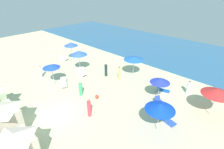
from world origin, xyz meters
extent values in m
plane|color=beige|center=(0.00, 0.00, 0.00)|extent=(60.00, 60.00, 0.00)
cube|color=#2F638F|center=(0.00, 22.17, 0.06)|extent=(60.00, 15.66, 0.12)
cube|color=beige|center=(-0.59, -3.68, 1.10)|extent=(2.18, 2.22, 2.20)
pyramid|color=beige|center=(2.68, -3.91, 2.29)|extent=(2.11, 2.14, 0.44)
cylinder|color=silver|center=(-9.10, 8.33, 1.09)|extent=(0.05, 0.05, 2.19)
cone|color=#3459B2|center=(-9.10, 8.33, 2.43)|extent=(1.95, 1.95, 0.49)
cube|color=silver|center=(-9.98, 7.16, 0.12)|extent=(1.14, 0.29, 0.23)
cube|color=silver|center=(-10.10, 7.70, 0.12)|extent=(1.14, 0.29, 0.23)
cube|color=white|center=(-10.04, 7.43, 0.26)|extent=(1.39, 0.91, 0.06)
cube|color=white|center=(-10.62, 7.31, 0.44)|extent=(0.45, 0.67, 0.39)
cylinder|color=silver|center=(-5.30, 6.82, 1.11)|extent=(0.05, 0.05, 2.23)
cone|color=blue|center=(-5.30, 6.82, 2.50)|extent=(2.04, 2.04, 0.54)
cube|color=silver|center=(-4.15, 5.91, 0.11)|extent=(1.05, 0.07, 0.21)
cube|color=silver|center=(-4.17, 6.47, 0.11)|extent=(1.05, 0.07, 0.21)
cube|color=silver|center=(-4.16, 6.19, 0.24)|extent=(1.18, 0.70, 0.06)
cube|color=silver|center=(-4.69, 6.17, 0.49)|extent=(0.39, 0.64, 0.51)
cube|color=silver|center=(-4.47, 6.15, 0.13)|extent=(0.89, 0.53, 0.26)
cube|color=silver|center=(-4.20, 6.63, 0.13)|extent=(0.89, 0.53, 0.26)
cube|color=#E8EECE|center=(-4.33, 6.39, 0.29)|extent=(1.29, 1.11, 0.06)
cube|color=#E8EECE|center=(-4.78, 6.64, 0.52)|extent=(0.58, 0.69, 0.48)
cylinder|color=silver|center=(0.44, 10.44, 1.06)|extent=(0.05, 0.05, 2.11)
cone|color=#225DB2|center=(0.44, 10.44, 2.29)|extent=(2.36, 2.36, 0.36)
cylinder|color=silver|center=(9.75, 9.13, 1.05)|extent=(0.05, 0.05, 2.09)
cone|color=red|center=(9.75, 9.13, 2.35)|extent=(2.37, 2.37, 0.51)
cylinder|color=silver|center=(5.25, 8.10, 0.93)|extent=(0.05, 0.05, 1.87)
cone|color=#2737CD|center=(5.25, 8.10, 2.07)|extent=(1.86, 1.86, 0.41)
cube|color=silver|center=(5.92, 7.20, 0.09)|extent=(1.05, 0.36, 0.18)
cube|color=silver|center=(6.08, 7.72, 0.09)|extent=(1.05, 0.36, 0.18)
cube|color=#2643B3|center=(6.00, 7.46, 0.21)|extent=(1.35, 0.97, 0.06)
cube|color=#2643B3|center=(5.47, 7.63, 0.43)|extent=(0.46, 0.67, 0.46)
cube|color=silver|center=(5.13, 9.35, 0.11)|extent=(1.06, 0.34, 0.21)
cube|color=silver|center=(5.00, 9.81, 0.11)|extent=(1.06, 0.34, 0.21)
cube|color=#1955AC|center=(5.07, 9.58, 0.24)|extent=(1.32, 0.87, 0.06)
cube|color=#1955AC|center=(4.53, 9.43, 0.48)|extent=(0.44, 0.60, 0.50)
cylinder|color=silver|center=(-4.76, 2.72, 1.01)|extent=(0.05, 0.05, 2.02)
cone|color=blue|center=(-4.76, 2.72, 2.20)|extent=(1.86, 1.86, 0.36)
cube|color=silver|center=(-3.69, 3.01, 0.11)|extent=(1.08, 0.65, 0.21)
cube|color=silver|center=(-3.43, 3.46, 0.11)|extent=(1.08, 0.65, 0.21)
cube|color=silver|center=(-3.56, 3.23, 0.24)|extent=(1.47, 1.20, 0.06)
cube|color=silver|center=(-4.10, 3.55, 0.50)|extent=(0.55, 0.65, 0.55)
cylinder|color=silver|center=(7.32, 4.45, 0.97)|extent=(0.05, 0.05, 1.94)
cone|color=blue|center=(7.32, 4.45, 2.19)|extent=(2.23, 2.23, 0.51)
cube|color=silver|center=(7.64, 5.38, 0.10)|extent=(0.99, 0.27, 0.20)
cube|color=silver|center=(7.76, 5.90, 0.10)|extent=(0.99, 0.27, 0.20)
cube|color=#2B53AD|center=(7.70, 5.64, 0.23)|extent=(1.24, 0.88, 0.06)
cube|color=#2B53AD|center=(7.21, 5.76, 0.44)|extent=(0.43, 0.66, 0.43)
cylinder|color=#1E2D2D|center=(-1.93, 8.16, 0.75)|extent=(0.47, 0.47, 1.50)
sphere|color=beige|center=(-1.93, 8.16, 1.60)|extent=(0.24, 0.24, 0.24)
cylinder|color=#3EAF6D|center=(-0.78, 3.43, 0.68)|extent=(0.46, 0.46, 1.35)
sphere|color=tan|center=(-0.78, 3.43, 1.44)|extent=(0.20, 0.20, 0.20)
cylinder|color=#E9F05F|center=(-0.15, 8.57, 0.74)|extent=(0.34, 0.34, 1.48)
sphere|color=#8F6747|center=(-0.15, 8.57, 1.58)|extent=(0.22, 0.22, 0.22)
cylinder|color=white|center=(-7.25, 2.47, 0.73)|extent=(0.38, 0.38, 1.46)
sphere|color=tan|center=(-7.25, 2.47, 1.55)|extent=(0.21, 0.21, 0.21)
cylinder|color=white|center=(6.97, 11.12, 0.65)|extent=(0.49, 0.49, 1.30)
sphere|color=#8A5E49|center=(6.97, 11.12, 1.40)|extent=(0.21, 0.21, 0.21)
cylinder|color=#F9414F|center=(2.29, 1.94, 0.74)|extent=(0.43, 0.43, 1.48)
sphere|color=#9C634C|center=(2.29, 1.94, 1.57)|extent=(0.21, 0.21, 0.21)
sphere|color=red|center=(0.84, 4.11, 0.19)|extent=(0.38, 0.38, 0.38)
camera|label=1|loc=(11.87, -5.45, 10.08)|focal=28.54mm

